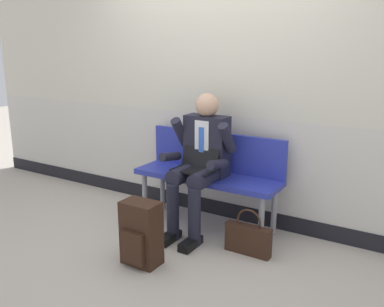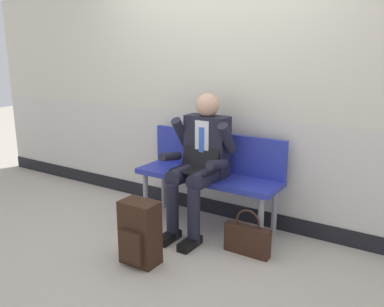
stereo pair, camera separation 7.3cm
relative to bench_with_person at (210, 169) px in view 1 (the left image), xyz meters
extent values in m
plane|color=#B2A899|center=(-0.07, -0.47, -0.54)|extent=(18.00, 18.00, 0.00)
cube|color=beige|center=(-0.07, 0.28, 1.31)|extent=(6.44, 0.12, 1.66)
cube|color=beige|center=(-0.07, 0.28, 0.05)|extent=(6.44, 0.12, 0.87)
cube|color=black|center=(-0.07, 0.28, -0.47)|extent=(6.44, 0.14, 0.15)
cube|color=#28339E|center=(0.00, -0.07, -0.06)|extent=(1.39, 0.42, 0.05)
cube|color=#28339E|center=(0.00, 0.11, 0.15)|extent=(1.39, 0.04, 0.37)
cylinder|color=gray|center=(-0.61, -0.22, -0.31)|extent=(0.05, 0.05, 0.46)
cylinder|color=gray|center=(-0.61, 0.08, -0.31)|extent=(0.05, 0.05, 0.46)
cylinder|color=gray|center=(0.61, -0.22, -0.31)|extent=(0.05, 0.05, 0.46)
cylinder|color=gray|center=(0.61, 0.08, -0.31)|extent=(0.05, 0.05, 0.46)
cylinder|color=#1E1E2D|center=(-0.11, -0.28, 0.01)|extent=(0.15, 0.40, 0.15)
cylinder|color=#1E1E2D|center=(-0.11, -0.47, -0.29)|extent=(0.11, 0.11, 0.51)
cube|color=black|center=(-0.11, -0.53, -0.51)|extent=(0.10, 0.26, 0.07)
cylinder|color=#1E1E2D|center=(0.11, -0.28, 0.01)|extent=(0.15, 0.40, 0.15)
cylinder|color=#1E1E2D|center=(0.11, -0.47, -0.29)|extent=(0.11, 0.11, 0.51)
cube|color=black|center=(0.11, -0.53, -0.51)|extent=(0.10, 0.26, 0.07)
cube|color=#1E1E2D|center=(0.00, -0.07, 0.24)|extent=(0.40, 0.18, 0.55)
cube|color=silver|center=(0.00, -0.16, 0.29)|extent=(0.14, 0.01, 0.39)
cube|color=blue|center=(0.00, -0.17, 0.26)|extent=(0.05, 0.01, 0.33)
sphere|color=tan|center=(0.00, -0.07, 0.61)|extent=(0.21, 0.21, 0.21)
cylinder|color=#1E1E2D|center=(-0.24, -0.14, 0.35)|extent=(0.09, 0.25, 0.30)
cylinder|color=#1E1E2D|center=(-0.24, -0.31, 0.16)|extent=(0.08, 0.27, 0.12)
cylinder|color=#1E1E2D|center=(0.24, -0.14, 0.35)|extent=(0.09, 0.25, 0.30)
cylinder|color=#1E1E2D|center=(0.24, -0.31, 0.16)|extent=(0.08, 0.27, 0.12)
cube|color=black|center=(0.00, -0.31, 0.07)|extent=(0.36, 0.22, 0.02)
cube|color=black|center=(0.00, -0.18, 0.18)|extent=(0.36, 0.08, 0.21)
cube|color=#331E14|center=(-0.08, -0.95, -0.29)|extent=(0.30, 0.19, 0.51)
cube|color=#331E14|center=(-0.08, -1.06, -0.36)|extent=(0.21, 0.04, 0.26)
cube|color=#331E14|center=(0.57, -0.37, -0.42)|extent=(0.39, 0.08, 0.25)
torus|color=#331E14|center=(0.57, -0.37, -0.26)|extent=(0.21, 0.02, 0.21)
camera|label=1|loc=(1.80, -3.26, 1.11)|focal=38.73mm
camera|label=2|loc=(1.86, -3.22, 1.11)|focal=38.73mm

